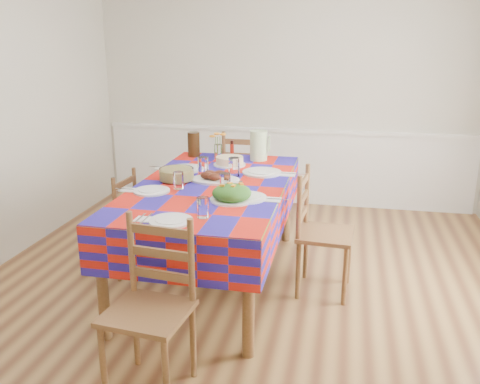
% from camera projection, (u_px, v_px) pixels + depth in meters
% --- Properties ---
extents(room, '(4.58, 5.08, 2.78)m').
position_uv_depth(room, '(243.00, 127.00, 3.60)').
color(room, brown).
rests_on(room, ground).
extents(wainscot, '(4.41, 0.06, 0.92)m').
position_uv_depth(wainscot, '(284.00, 164.00, 6.18)').
color(wainscot, white).
rests_on(wainscot, room).
extents(dining_table, '(1.17, 2.17, 0.84)m').
position_uv_depth(dining_table, '(212.00, 195.00, 4.07)').
color(dining_table, brown).
rests_on(dining_table, room).
extents(setting_near_head, '(0.45, 0.30, 0.13)m').
position_uv_depth(setting_near_head, '(182.00, 216.00, 3.22)').
color(setting_near_head, white).
rests_on(setting_near_head, dining_table).
extents(setting_left_near, '(0.50, 0.30, 0.13)m').
position_uv_depth(setting_left_near, '(161.00, 187.00, 3.85)').
color(setting_left_near, white).
rests_on(setting_left_near, dining_table).
extents(setting_left_far, '(0.58, 0.35, 0.15)m').
position_uv_depth(setting_left_far, '(191.00, 168.00, 4.40)').
color(setting_left_far, white).
rests_on(setting_left_far, dining_table).
extents(setting_right_near, '(0.56, 0.32, 0.14)m').
position_uv_depth(setting_right_near, '(239.00, 192.00, 3.71)').
color(setting_right_near, white).
rests_on(setting_right_near, dining_table).
extents(setting_right_far, '(0.63, 0.36, 0.16)m').
position_uv_depth(setting_right_far, '(253.00, 170.00, 4.30)').
color(setting_right_far, white).
rests_on(setting_right_far, dining_table).
extents(meat_platter, '(0.40, 0.29, 0.08)m').
position_uv_depth(meat_platter, '(215.00, 177.00, 4.11)').
color(meat_platter, white).
rests_on(meat_platter, dining_table).
extents(salad_platter, '(0.31, 0.31, 0.13)m').
position_uv_depth(salad_platter, '(232.00, 194.00, 3.60)').
color(salad_platter, white).
rests_on(salad_platter, dining_table).
extents(pasta_bowl, '(0.28, 0.28, 0.10)m').
position_uv_depth(pasta_bowl, '(177.00, 174.00, 4.12)').
color(pasta_bowl, white).
rests_on(pasta_bowl, dining_table).
extents(cake, '(0.29, 0.29, 0.08)m').
position_uv_depth(cake, '(230.00, 161.00, 4.61)').
color(cake, white).
rests_on(cake, dining_table).
extents(serving_utensils, '(0.17, 0.39, 0.01)m').
position_uv_depth(serving_utensils, '(235.00, 188.00, 3.90)').
color(serving_utensils, black).
rests_on(serving_utensils, dining_table).
extents(flower_vase, '(0.16, 0.13, 0.26)m').
position_uv_depth(flower_vase, '(218.00, 147.00, 4.86)').
color(flower_vase, white).
rests_on(flower_vase, dining_table).
extents(hot_sauce, '(0.04, 0.04, 0.16)m').
position_uv_depth(hot_sauce, '(232.00, 149.00, 4.93)').
color(hot_sauce, red).
rests_on(hot_sauce, dining_table).
extents(green_pitcher, '(0.16, 0.16, 0.28)m').
position_uv_depth(green_pitcher, '(259.00, 145.00, 4.78)').
color(green_pitcher, '#C0E3A0').
rests_on(green_pitcher, dining_table).
extents(tea_pitcher, '(0.12, 0.12, 0.24)m').
position_uv_depth(tea_pitcher, '(194.00, 144.00, 4.94)').
color(tea_pitcher, black).
rests_on(tea_pitcher, dining_table).
extents(name_card, '(0.09, 0.03, 0.02)m').
position_uv_depth(name_card, '(171.00, 230.00, 3.04)').
color(name_card, white).
rests_on(name_card, dining_table).
extents(chair_near, '(0.49, 0.47, 1.00)m').
position_uv_depth(chair_near, '(151.00, 308.00, 2.86)').
color(chair_near, brown).
rests_on(chair_near, room).
extents(chair_far, '(0.47, 0.44, 1.04)m').
position_uv_depth(chair_far, '(245.00, 179.00, 5.42)').
color(chair_far, brown).
rests_on(chair_far, room).
extents(chair_left, '(0.41, 0.43, 0.90)m').
position_uv_depth(chair_left, '(114.00, 223.00, 4.33)').
color(chair_left, brown).
rests_on(chair_left, room).
extents(chair_right, '(0.45, 0.47, 0.99)m').
position_uv_depth(chair_right, '(320.00, 233.00, 3.98)').
color(chair_right, brown).
rests_on(chair_right, room).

